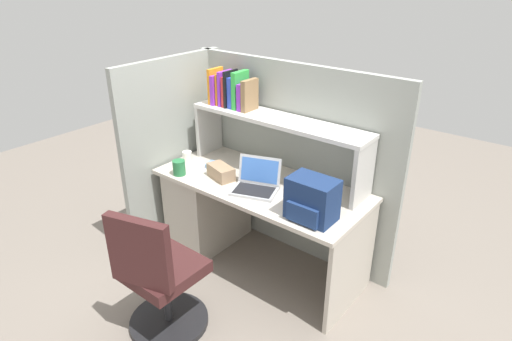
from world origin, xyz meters
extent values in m
plane|color=slate|center=(0.00, 0.00, 0.00)|extent=(8.00, 8.00, 0.00)
cube|color=beige|center=(0.00, 0.00, 0.71)|extent=(1.60, 0.70, 0.03)
cube|color=#B6AD9F|center=(-0.55, 0.00, 0.35)|extent=(0.40, 0.64, 0.70)
cube|color=#B6AD9F|center=(0.78, 0.00, 0.35)|extent=(0.03, 0.64, 0.70)
cube|color=#939991|center=(0.00, 0.38, 0.78)|extent=(1.84, 0.05, 1.55)
cube|color=#939991|center=(-0.85, -0.05, 0.78)|extent=(0.05, 1.06, 1.55)
cube|color=beige|center=(-0.70, 0.20, 0.94)|extent=(0.03, 0.28, 0.42)
cube|color=beige|center=(0.70, 0.20, 0.94)|extent=(0.03, 0.28, 0.42)
cube|color=silver|center=(0.00, 0.20, 1.17)|extent=(1.44, 0.28, 0.03)
cube|color=orange|center=(-0.61, 0.20, 1.32)|extent=(0.03, 0.16, 0.27)
cube|color=purple|center=(-0.57, 0.19, 1.30)|extent=(0.03, 0.16, 0.23)
cube|color=orange|center=(-0.54, 0.21, 1.30)|extent=(0.02, 0.16, 0.25)
cube|color=purple|center=(-0.50, 0.20, 1.31)|extent=(0.03, 0.16, 0.27)
cube|color=red|center=(-0.47, 0.20, 1.30)|extent=(0.02, 0.13, 0.23)
cube|color=black|center=(-0.44, 0.20, 1.32)|extent=(0.02, 0.15, 0.28)
cube|color=blue|center=(-0.41, 0.20, 1.30)|extent=(0.04, 0.14, 0.24)
cube|color=green|center=(-0.36, 0.21, 1.32)|extent=(0.04, 0.17, 0.28)
cube|color=purple|center=(-0.31, 0.20, 1.28)|extent=(0.04, 0.14, 0.20)
cube|color=olive|center=(-0.26, 0.20, 1.30)|extent=(0.04, 0.16, 0.24)
cube|color=#B7BABF|center=(0.06, -0.14, 0.74)|extent=(0.37, 0.31, 0.02)
cube|color=black|center=(0.06, -0.15, 0.75)|extent=(0.31, 0.25, 0.00)
cube|color=#B7BABF|center=(0.02, -0.03, 0.85)|extent=(0.31, 0.16, 0.20)
cube|color=#3F72CC|center=(0.02, -0.03, 0.85)|extent=(0.27, 0.13, 0.16)
cube|color=navy|center=(0.55, -0.18, 0.87)|extent=(0.30, 0.20, 0.27)
cube|color=navy|center=(0.55, -0.29, 0.81)|extent=(0.22, 0.04, 0.12)
cube|color=#7299C6|center=(-0.48, -0.01, 0.75)|extent=(0.09, 0.12, 0.03)
cylinder|color=white|center=(-0.71, -0.06, 0.77)|extent=(0.08, 0.08, 0.08)
cube|color=#9E7F60|center=(-0.28, -0.12, 0.78)|extent=(0.24, 0.18, 0.10)
cylinder|color=#26723F|center=(-0.57, -0.27, 0.79)|extent=(0.10, 0.10, 0.11)
cylinder|color=black|center=(-0.08, -0.88, 0.02)|extent=(0.52, 0.52, 0.04)
cylinder|color=#262628|center=(-0.08, -0.88, 0.24)|extent=(0.05, 0.05, 0.41)
cube|color=#3F1E1E|center=(-0.08, -0.88, 0.45)|extent=(0.44, 0.44, 0.08)
cube|color=#3F1E1E|center=(-0.03, -1.07, 0.71)|extent=(0.40, 0.17, 0.44)
camera|label=1|loc=(1.73, -2.23, 2.18)|focal=30.43mm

